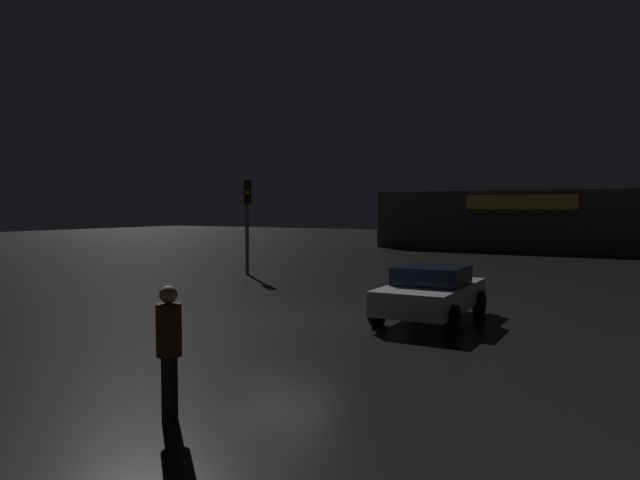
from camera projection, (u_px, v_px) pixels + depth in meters
name	position (u px, v px, depth m)	size (l,w,h in m)	color
ground_plane	(287.00, 320.00, 14.59)	(120.00, 120.00, 0.00)	black
store_building	(532.00, 220.00, 41.78)	(20.34, 10.15, 4.06)	#4C4742
traffic_signal_main	(247.00, 209.00, 24.46)	(0.42, 0.43, 4.06)	#595B60
car_near	(431.00, 292.00, 14.48)	(2.06, 3.94, 1.39)	#B7B7BF
pedestrian	(169.00, 342.00, 7.60)	(0.41, 0.41, 1.83)	black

